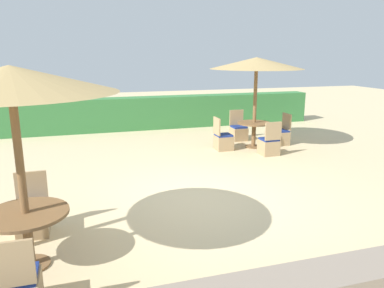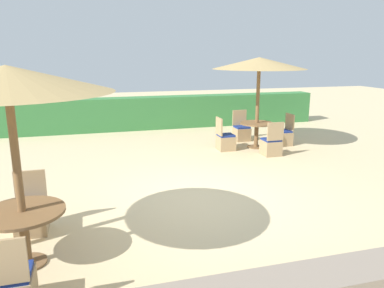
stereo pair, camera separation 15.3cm
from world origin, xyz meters
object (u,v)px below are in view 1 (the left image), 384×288
patio_chair_back_right_north (238,132)px  patio_chair_back_right_east (280,136)px  parasol_front_left (10,80)px  round_table_back_right (254,128)px  patio_chair_back_right_south (269,145)px  patio_chair_back_right_west (223,141)px  patio_chair_front_left_north (33,218)px  parasol_back_right (257,64)px  round_table_front_left (27,224)px

patio_chair_back_right_north → patio_chair_back_right_east: bearing=136.0°
parasol_front_left → round_table_back_right: (5.53, 4.88, -1.82)m
round_table_back_right → patio_chair_back_right_south: 0.94m
round_table_back_right → patio_chair_back_right_west: (-0.96, -0.03, -0.29)m
patio_chair_front_left_north → parasol_back_right: size_ratio=0.36×
round_table_back_right → patio_chair_back_right_west: 1.01m
round_table_back_right → round_table_front_left: bearing=-138.6°
round_table_back_right → patio_chair_front_left_north: bearing=-144.8°
parasol_front_left → parasol_back_right: (5.53, 4.88, 0.02)m
round_table_front_left → parasol_back_right: size_ratio=0.40×
patio_chair_front_left_north → patio_chair_back_right_south: 6.37m
round_table_back_right → patio_chair_back_right_east: size_ratio=1.03×
parasol_back_right → patio_chair_back_right_south: size_ratio=2.81×
parasol_back_right → patio_chair_back_right_west: (-0.96, -0.03, -2.13)m
parasol_front_left → patio_chair_back_right_west: bearing=46.8°
parasol_back_right → patio_chair_back_right_east: 2.31m
round_table_back_right → parasol_back_right: bearing=-90.0°
patio_chair_back_right_west → patio_chair_back_right_south: 1.31m
round_table_front_left → round_table_back_right: 7.37m
patio_chair_back_right_east → parasol_front_left: bearing=127.5°
parasol_front_left → patio_chair_front_left_north: size_ratio=2.74×
round_table_back_right → patio_chair_back_right_east: bearing=3.6°
parasol_front_left → round_table_back_right: size_ratio=2.67×
parasol_back_right → patio_chair_back_right_west: parasol_back_right is taller
patio_chair_front_left_north → patio_chair_back_right_south: same height
parasol_back_right → round_table_back_right: size_ratio=2.74×
patio_chair_front_left_north → round_table_back_right: bearing=-144.8°
parasol_front_left → round_table_front_left: (-0.00, 0.00, -1.79)m
patio_chair_front_left_north → patio_chair_back_right_east: (6.48, 3.99, 0.00)m
round_table_back_right → patio_chair_back_right_north: 1.02m
parasol_front_left → round_table_back_right: bearing=41.4°
patio_chair_back_right_west → parasol_front_left: bearing=-43.2°
round_table_front_left → round_table_back_right: (5.53, 4.88, -0.03)m
patio_chair_back_right_east → patio_chair_back_right_south: size_ratio=1.00×
parasol_back_right → round_table_back_right: 1.84m
parasol_front_left → round_table_front_left: size_ratio=2.42×
round_table_front_left → round_table_back_right: round_table_front_left is taller
parasol_front_left → patio_chair_back_right_north: (5.48, 5.85, -2.11)m
patio_chair_back_right_south → patio_chair_front_left_north: bearing=-151.5°
patio_chair_front_left_north → patio_chair_back_right_north: (5.53, 4.91, 0.00)m
parasol_front_left → patio_chair_back_right_west: size_ratio=2.74×
patio_chair_back_right_west → patio_chair_back_right_south: same height
round_table_back_right → patio_chair_back_right_south: size_ratio=1.03×
round_table_front_left → patio_chair_back_right_north: bearing=46.9°
parasol_back_right → patio_chair_back_right_north: (-0.05, 0.97, -2.13)m
patio_chair_back_right_east → patio_chair_back_right_south: (-0.88, -0.95, 0.00)m
patio_chair_back_right_east → patio_chair_back_right_north: same height
parasol_front_left → patio_chair_back_right_south: bearing=35.7°
parasol_front_left → patio_chair_back_right_east: parasol_front_left is taller
round_table_front_left → parasol_back_right: bearing=41.4°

